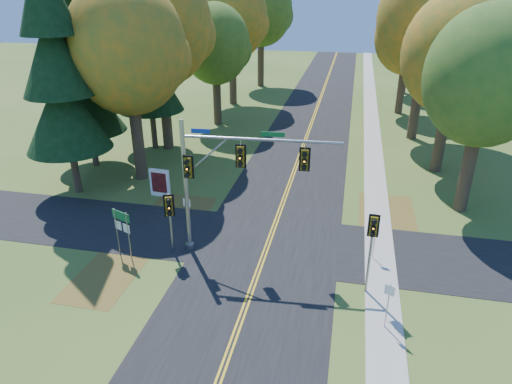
% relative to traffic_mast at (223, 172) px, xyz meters
% --- Properties ---
extents(ground, '(160.00, 160.00, 0.00)m').
position_rel_traffic_mast_xyz_m(ground, '(2.18, -0.53, -4.78)').
color(ground, '#35551E').
rests_on(ground, ground).
extents(road_main, '(8.00, 160.00, 0.02)m').
position_rel_traffic_mast_xyz_m(road_main, '(2.18, -0.53, -4.77)').
color(road_main, black).
rests_on(road_main, ground).
extents(road_cross, '(60.00, 6.00, 0.02)m').
position_rel_traffic_mast_xyz_m(road_cross, '(2.18, 1.47, -4.77)').
color(road_cross, black).
rests_on(road_cross, ground).
extents(centerline_left, '(0.10, 160.00, 0.01)m').
position_rel_traffic_mast_xyz_m(centerline_left, '(2.08, -0.53, -4.76)').
color(centerline_left, gold).
rests_on(centerline_left, road_main).
extents(centerline_right, '(0.10, 160.00, 0.01)m').
position_rel_traffic_mast_xyz_m(centerline_right, '(2.28, -0.53, -4.76)').
color(centerline_right, gold).
rests_on(centerline_right, road_main).
extents(sidewalk_east, '(1.60, 160.00, 0.06)m').
position_rel_traffic_mast_xyz_m(sidewalk_east, '(8.38, -0.53, -4.75)').
color(sidewalk_east, '#9E998E').
rests_on(sidewalk_east, ground).
extents(leaf_patch_w_near, '(4.00, 6.00, 0.00)m').
position_rel_traffic_mast_xyz_m(leaf_patch_w_near, '(-4.32, 3.47, -4.78)').
color(leaf_patch_w_near, brown).
rests_on(leaf_patch_w_near, ground).
extents(leaf_patch_e, '(3.50, 8.00, 0.00)m').
position_rel_traffic_mast_xyz_m(leaf_patch_e, '(8.98, 5.47, -4.78)').
color(leaf_patch_e, brown).
rests_on(leaf_patch_e, ground).
extents(leaf_patch_w_far, '(3.00, 5.00, 0.00)m').
position_rel_traffic_mast_xyz_m(leaf_patch_w_far, '(-5.32, -3.53, -4.78)').
color(leaf_patch_w_far, brown).
rests_on(leaf_patch_w_far, ground).
extents(tree_w_a, '(8.00, 8.00, 14.15)m').
position_rel_traffic_mast_xyz_m(tree_w_a, '(-8.95, 8.85, 4.70)').
color(tree_w_a, '#38281C').
rests_on(tree_w_a, ground).
extents(tree_e_a, '(7.20, 7.20, 12.73)m').
position_rel_traffic_mast_xyz_m(tree_e_a, '(13.75, 8.24, 3.75)').
color(tree_e_a, '#38281C').
rests_on(tree_e_a, ground).
extents(tree_w_b, '(8.60, 8.60, 15.38)m').
position_rel_traffic_mast_xyz_m(tree_w_b, '(-9.54, 15.76, 5.59)').
color(tree_w_b, '#38281C').
rests_on(tree_w_b, ground).
extents(tree_e_b, '(7.60, 7.60, 13.33)m').
position_rel_traffic_mast_xyz_m(tree_e_b, '(13.15, 15.05, 4.12)').
color(tree_e_b, '#38281C').
rests_on(tree_e_b, ground).
extents(tree_w_c, '(6.80, 6.80, 11.91)m').
position_rel_traffic_mast_xyz_m(tree_w_c, '(-7.36, 23.94, 3.16)').
color(tree_w_c, '#38281C').
rests_on(tree_w_c, ground).
extents(tree_e_c, '(8.80, 8.80, 15.79)m').
position_rel_traffic_mast_xyz_m(tree_e_c, '(12.06, 23.16, 5.88)').
color(tree_e_c, '#38281C').
rests_on(tree_e_c, ground).
extents(tree_w_d, '(8.20, 8.20, 14.56)m').
position_rel_traffic_mast_xyz_m(tree_w_d, '(-7.94, 32.65, 5.00)').
color(tree_w_d, '#38281C').
rests_on(tree_w_d, ground).
extents(tree_e_d, '(7.00, 7.00, 12.32)m').
position_rel_traffic_mast_xyz_m(tree_e_d, '(11.45, 32.34, 3.46)').
color(tree_e_d, '#38281C').
rests_on(tree_e_d, ground).
extents(tree_w_e, '(8.40, 8.40, 14.97)m').
position_rel_traffic_mast_xyz_m(tree_w_e, '(-6.74, 43.56, 5.29)').
color(tree_w_e, '#38281C').
rests_on(tree_w_e, ground).
extents(tree_e_e, '(7.80, 7.80, 13.74)m').
position_rel_traffic_mast_xyz_m(tree_e_e, '(12.65, 43.05, 4.41)').
color(tree_e_e, '#38281C').
rests_on(tree_e_e, ground).
extents(pine_a, '(5.60, 5.60, 19.48)m').
position_rel_traffic_mast_xyz_m(pine_a, '(-12.32, 5.47, 4.40)').
color(pine_a, '#38281C').
rests_on(pine_a, ground).
extents(pine_b, '(5.60, 5.60, 17.31)m').
position_rel_traffic_mast_xyz_m(pine_b, '(-13.82, 10.47, 3.38)').
color(pine_b, '#38281C').
rests_on(pine_b, ground).
extents(pine_c, '(5.60, 5.60, 20.56)m').
position_rel_traffic_mast_xyz_m(pine_c, '(-10.82, 15.47, 4.91)').
color(pine_c, '#38281C').
rests_on(pine_c, ground).
extents(traffic_mast, '(8.19, 1.06, 7.44)m').
position_rel_traffic_mast_xyz_m(traffic_mast, '(0.00, 0.00, 0.00)').
color(traffic_mast, gray).
rests_on(traffic_mast, ground).
extents(east_signal_pole, '(0.50, 0.58, 4.32)m').
position_rel_traffic_mast_xyz_m(east_signal_pole, '(7.59, -2.24, -1.51)').
color(east_signal_pole, gray).
rests_on(east_signal_pole, ground).
extents(ped_signal_pole, '(0.54, 0.65, 3.58)m').
position_rel_traffic_mast_xyz_m(ped_signal_pole, '(-2.77, -0.74, -2.12)').
color(ped_signal_pole, gray).
rests_on(ped_signal_pole, ground).
extents(route_sign_cluster, '(1.21, 0.53, 2.78)m').
position_rel_traffic_mast_xyz_m(route_sign_cluster, '(-5.19, -1.54, -2.82)').
color(route_sign_cluster, gray).
rests_on(route_sign_cluster, ground).
extents(info_kiosk, '(1.45, 0.32, 1.99)m').
position_rel_traffic_mast_xyz_m(info_kiosk, '(-6.32, 6.01, -3.79)').
color(info_kiosk, white).
rests_on(info_kiosk, ground).
extents(reg_sign_e_north, '(0.37, 0.09, 1.96)m').
position_rel_traffic_mast_xyz_m(reg_sign_e_north, '(7.97, 0.96, -3.44)').
color(reg_sign_e_north, gray).
rests_on(reg_sign_e_north, ground).
extents(reg_sign_e_south, '(0.41, 0.21, 2.30)m').
position_rel_traffic_mast_xyz_m(reg_sign_e_south, '(8.39, -4.46, -3.21)').
color(reg_sign_e_south, gray).
rests_on(reg_sign_e_south, ground).
extents(reg_sign_w, '(0.45, 0.12, 2.38)m').
position_rel_traffic_mast_xyz_m(reg_sign_w, '(-2.64, 1.46, -3.15)').
color(reg_sign_w, gray).
rests_on(reg_sign_w, ground).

